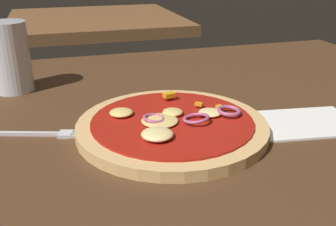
# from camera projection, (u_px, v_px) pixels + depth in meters

# --- Properties ---
(dining_table) EXTENTS (1.18, 0.97, 0.04)m
(dining_table) POSITION_uv_depth(u_px,v_px,m) (169.00, 155.00, 0.51)
(dining_table) COLOR #4C301C
(dining_table) RESTS_ON ground
(pizza) EXTENTS (0.26, 0.26, 0.03)m
(pizza) POSITION_uv_depth(u_px,v_px,m) (172.00, 126.00, 0.53)
(pizza) COLOR tan
(pizza) RESTS_ON dining_table
(fork) EXTENTS (0.18, 0.07, 0.01)m
(fork) POSITION_uv_depth(u_px,v_px,m) (33.00, 134.00, 0.52)
(fork) COLOR silver
(fork) RESTS_ON dining_table
(beer_glass) EXTENTS (0.07, 0.07, 0.12)m
(beer_glass) POSITION_uv_depth(u_px,v_px,m) (11.00, 61.00, 0.67)
(beer_glass) COLOR silver
(beer_glass) RESTS_ON dining_table
(napkin) EXTENTS (0.16, 0.12, 0.00)m
(napkin) POSITION_uv_depth(u_px,v_px,m) (304.00, 123.00, 0.56)
(napkin) COLOR white
(napkin) RESTS_ON dining_table
(background_table) EXTENTS (0.64, 0.61, 0.04)m
(background_table) POSITION_uv_depth(u_px,v_px,m) (95.00, 21.00, 1.49)
(background_table) COLOR brown
(background_table) RESTS_ON ground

